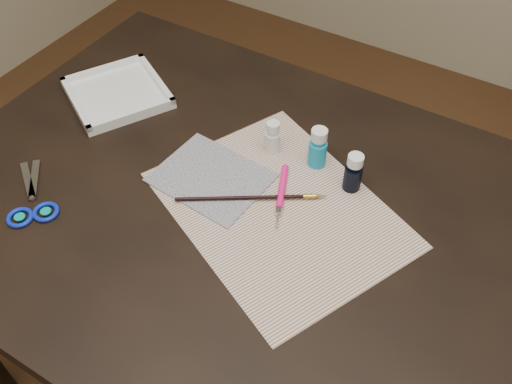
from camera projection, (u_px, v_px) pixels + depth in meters
The scene contains 11 objects.
ground at pixel (256, 382), 1.64m from camera, with size 3.50×3.50×0.02m, color #422614.
table at pixel (256, 312), 1.36m from camera, with size 1.30×0.90×0.75m, color black.
paper at pixel (279, 209), 1.08m from camera, with size 0.46×0.35×0.00m, color silver.
canvas at pixel (211, 178), 1.13m from camera, with size 0.21×0.17×0.00m, color black.
paint_bottle_white at pixel (273, 137), 1.16m from camera, with size 0.03×0.03×0.08m, color white.
paint_bottle_cyan at pixel (318, 148), 1.13m from camera, with size 0.04×0.04×0.09m, color #1493C0.
paint_bottle_navy at pixel (353, 172), 1.09m from camera, with size 0.03×0.03×0.09m, color black.
paintbrush at pixel (252, 197), 1.09m from camera, with size 0.29×0.01×0.01m, color black, non-canonical shape.
craft_knife at pixel (281, 197), 1.09m from camera, with size 0.16×0.01×0.01m, color #FF137B, non-canonical shape.
scissors at pixel (28, 193), 1.10m from camera, with size 0.19×0.10×0.01m, color silver, non-canonical shape.
palette_tray at pixel (117, 93), 1.30m from camera, with size 0.20×0.20×0.02m, color white.
Camera 1 is at (0.36, -0.60, 1.57)m, focal length 40.00 mm.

